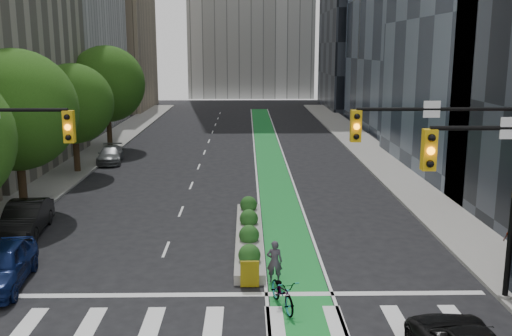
{
  "coord_description": "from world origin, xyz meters",
  "views": [
    {
      "loc": [
        1.09,
        -18.07,
        8.77
      ],
      "look_at": [
        1.56,
        9.25,
        3.0
      ],
      "focal_mm": 40.0,
      "sensor_mm": 36.0,
      "label": 1
    }
  ],
  "objects_px": {
    "bicycle": "(283,292)",
    "parked_car_left_near": "(0,265)",
    "median_planter": "(249,234)",
    "parked_car_left_mid": "(25,218)",
    "cyclist": "(274,261)",
    "parked_car_left_far": "(110,155)"
  },
  "relations": [
    {
      "from": "bicycle",
      "to": "cyclist",
      "type": "bearing_deg",
      "value": 78.91
    },
    {
      "from": "median_planter",
      "to": "parked_car_left_far",
      "type": "bearing_deg",
      "value": 119.85
    },
    {
      "from": "parked_car_left_near",
      "to": "parked_car_left_far",
      "type": "distance_m",
      "value": 23.6
    },
    {
      "from": "median_planter",
      "to": "cyclist",
      "type": "distance_m",
      "value": 4.83
    },
    {
      "from": "parked_car_left_far",
      "to": "bicycle",
      "type": "bearing_deg",
      "value": -72.09
    },
    {
      "from": "cyclist",
      "to": "parked_car_left_near",
      "type": "height_order",
      "value": "cyclist"
    },
    {
      "from": "cyclist",
      "to": "parked_car_left_mid",
      "type": "relative_size",
      "value": 0.35
    },
    {
      "from": "cyclist",
      "to": "parked_car_left_far",
      "type": "distance_m",
      "value": 26.1
    },
    {
      "from": "bicycle",
      "to": "parked_car_left_mid",
      "type": "bearing_deg",
      "value": 129.75
    },
    {
      "from": "bicycle",
      "to": "parked_car_left_near",
      "type": "relative_size",
      "value": 0.44
    },
    {
      "from": "bicycle",
      "to": "parked_car_left_mid",
      "type": "distance_m",
      "value": 14.35
    },
    {
      "from": "bicycle",
      "to": "parked_car_left_mid",
      "type": "relative_size",
      "value": 0.45
    },
    {
      "from": "parked_car_left_near",
      "to": "parked_car_left_mid",
      "type": "xyz_separation_m",
      "value": [
        -1.38,
        6.15,
        -0.04
      ]
    },
    {
      "from": "median_planter",
      "to": "parked_car_left_mid",
      "type": "relative_size",
      "value": 2.16
    },
    {
      "from": "bicycle",
      "to": "parked_car_left_far",
      "type": "height_order",
      "value": "parked_car_left_far"
    },
    {
      "from": "median_planter",
      "to": "parked_car_left_near",
      "type": "relative_size",
      "value": 2.13
    },
    {
      "from": "cyclist",
      "to": "parked_car_left_far",
      "type": "xyz_separation_m",
      "value": [
        -11.64,
        23.36,
        -0.2
      ]
    },
    {
      "from": "parked_car_left_near",
      "to": "parked_car_left_mid",
      "type": "relative_size",
      "value": 1.01
    },
    {
      "from": "bicycle",
      "to": "median_planter",
      "type": "bearing_deg",
      "value": 83.51
    },
    {
      "from": "median_planter",
      "to": "cyclist",
      "type": "bearing_deg",
      "value": -78.66
    },
    {
      "from": "parked_car_left_far",
      "to": "cyclist",
      "type": "bearing_deg",
      "value": -70.43
    },
    {
      "from": "parked_car_left_mid",
      "to": "median_planter",
      "type": "bearing_deg",
      "value": -12.51
    }
  ]
}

